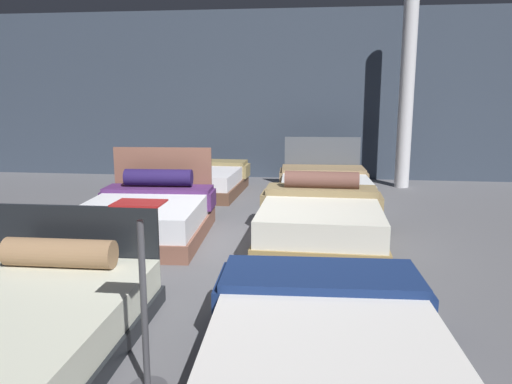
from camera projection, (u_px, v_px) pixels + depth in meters
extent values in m
cube|color=#5B5B60|center=(229.00, 248.00, 5.84)|extent=(18.00, 18.00, 0.02)
cube|color=#333D4C|center=(270.00, 96.00, 10.46)|extent=(18.00, 0.06, 3.50)
cube|color=black|center=(12.00, 345.00, 3.41)|extent=(1.60, 2.04, 0.14)
cube|color=silver|center=(10.00, 320.00, 3.38)|extent=(1.54, 1.98, 0.25)
cube|color=black|center=(76.00, 252.00, 4.33)|extent=(1.49, 0.06, 0.83)
cylinder|color=#8E6B4B|center=(60.00, 253.00, 4.04)|extent=(0.91, 0.25, 0.23)
cube|color=#2A2937|center=(325.00, 366.00, 3.11)|extent=(1.57, 2.11, 0.18)
cube|color=white|center=(326.00, 336.00, 3.07)|extent=(1.50, 2.05, 0.23)
cube|color=navy|center=(321.00, 275.00, 3.69)|extent=(1.49, 0.73, 0.06)
cube|color=navy|center=(223.00, 294.00, 3.78)|extent=(0.09, 0.67, 0.29)
cube|color=navy|center=(421.00, 300.00, 3.67)|extent=(0.09, 0.67, 0.29)
cube|color=brown|center=(145.00, 231.00, 6.16)|extent=(1.57, 1.97, 0.21)
cube|color=silver|center=(144.00, 212.00, 6.12)|extent=(1.51, 1.91, 0.27)
cube|color=brown|center=(163.00, 184.00, 7.01)|extent=(1.39, 0.11, 1.04)
cube|color=#472358|center=(158.00, 189.00, 6.76)|extent=(1.48, 0.54, 0.05)
cube|color=#472358|center=(107.00, 198.00, 6.84)|extent=(0.08, 0.47, 0.23)
cube|color=#472358|center=(212.00, 200.00, 6.74)|extent=(0.08, 0.47, 0.23)
cylinder|color=#211646|center=(158.00, 177.00, 6.75)|extent=(0.93, 0.27, 0.23)
cube|color=olive|center=(320.00, 236.00, 5.97)|extent=(1.49, 1.94, 0.18)
cube|color=silver|center=(320.00, 217.00, 5.92)|extent=(1.43, 1.88, 0.30)
cube|color=olive|center=(321.00, 190.00, 6.54)|extent=(1.45, 0.53, 0.09)
cube|color=olive|center=(266.00, 202.00, 6.68)|extent=(0.10, 0.50, 0.27)
cube|color=olive|center=(378.00, 205.00, 6.47)|extent=(0.10, 0.50, 0.27)
cylinder|color=brown|center=(322.00, 180.00, 6.48)|extent=(0.97, 0.25, 0.23)
cube|color=brown|center=(197.00, 188.00, 9.00)|extent=(1.66, 1.96, 0.21)
cube|color=silver|center=(196.00, 176.00, 8.95)|extent=(1.60, 1.90, 0.24)
cube|color=olive|center=(206.00, 162.00, 9.58)|extent=(1.59, 0.55, 0.07)
cube|color=olive|center=(166.00, 169.00, 9.73)|extent=(0.08, 0.50, 0.24)
cube|color=olive|center=(246.00, 171.00, 9.49)|extent=(0.08, 0.50, 0.24)
cube|color=#515760|center=(324.00, 193.00, 8.69)|extent=(1.63, 2.13, 0.15)
cube|color=silver|center=(325.00, 182.00, 8.65)|extent=(1.56, 2.07, 0.22)
cube|color=#515760|center=(322.00, 162.00, 9.62)|extent=(1.45, 0.10, 0.97)
cube|color=#876E4D|center=(323.00, 169.00, 9.24)|extent=(1.55, 0.82, 0.06)
cube|color=#876E4D|center=(282.00, 178.00, 9.33)|extent=(0.09, 0.76, 0.30)
cube|color=#876E4D|center=(364.00, 179.00, 9.22)|extent=(0.09, 0.76, 0.30)
cylinder|color=#3F3F44|center=(144.00, 308.00, 2.91)|extent=(0.04, 0.04, 1.07)
cube|color=#B21E1E|center=(139.00, 203.00, 2.79)|extent=(0.28, 0.20, 0.01)
cylinder|color=silver|center=(406.00, 96.00, 9.32)|extent=(0.27, 0.27, 3.50)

